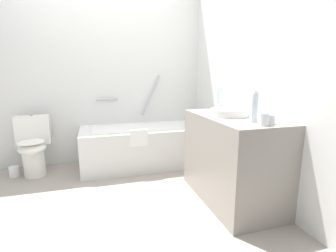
{
  "coord_description": "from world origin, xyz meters",
  "views": [
    {
      "loc": [
        -0.09,
        -2.32,
        1.23
      ],
      "look_at": [
        0.68,
        0.25,
        0.67
      ],
      "focal_mm": 26.85,
      "sensor_mm": 36.0,
      "label": 1
    }
  ],
  "objects_px": {
    "drinking_glass_1": "(222,108)",
    "toilet": "(33,145)",
    "bathtub": "(145,144)",
    "drinking_glass_0": "(271,119)",
    "sink_faucet": "(248,112)",
    "water_bottle_1": "(219,99)",
    "sink_basin": "(229,112)",
    "toilet_paper_roll": "(14,172)",
    "drinking_glass_2": "(264,119)",
    "water_bottle_0": "(253,108)",
    "water_bottle_2": "(254,107)"
  },
  "relations": [
    {
      "from": "sink_faucet",
      "to": "toilet_paper_roll",
      "type": "bearing_deg",
      "value": 153.61
    },
    {
      "from": "sink_faucet",
      "to": "drinking_glass_0",
      "type": "relative_size",
      "value": 2.02
    },
    {
      "from": "toilet",
      "to": "water_bottle_0",
      "type": "relative_size",
      "value": 3.29
    },
    {
      "from": "sink_basin",
      "to": "drinking_glass_1",
      "type": "height_order",
      "value": "drinking_glass_1"
    },
    {
      "from": "toilet",
      "to": "drinking_glass_1",
      "type": "bearing_deg",
      "value": 59.5
    },
    {
      "from": "drinking_glass_0",
      "to": "toilet_paper_roll",
      "type": "distance_m",
      "value": 2.95
    },
    {
      "from": "bathtub",
      "to": "water_bottle_1",
      "type": "distance_m",
      "value": 1.26
    },
    {
      "from": "bathtub",
      "to": "toilet",
      "type": "distance_m",
      "value": 1.39
    },
    {
      "from": "drinking_glass_1",
      "to": "toilet",
      "type": "bearing_deg",
      "value": 153.8
    },
    {
      "from": "bathtub",
      "to": "toilet",
      "type": "xyz_separation_m",
      "value": [
        -1.38,
        0.05,
        0.09
      ]
    },
    {
      "from": "sink_faucet",
      "to": "water_bottle_1",
      "type": "bearing_deg",
      "value": 114.77
    },
    {
      "from": "sink_faucet",
      "to": "drinking_glass_2",
      "type": "bearing_deg",
      "value": -111.47
    },
    {
      "from": "water_bottle_0",
      "to": "water_bottle_2",
      "type": "distance_m",
      "value": 0.13
    },
    {
      "from": "bathtub",
      "to": "sink_basin",
      "type": "height_order",
      "value": "bathtub"
    },
    {
      "from": "drinking_glass_0",
      "to": "bathtub",
      "type": "bearing_deg",
      "value": 112.87
    },
    {
      "from": "water_bottle_0",
      "to": "water_bottle_2",
      "type": "bearing_deg",
      "value": -121.92
    },
    {
      "from": "sink_basin",
      "to": "drinking_glass_0",
      "type": "height_order",
      "value": "drinking_glass_0"
    },
    {
      "from": "water_bottle_1",
      "to": "drinking_glass_1",
      "type": "xyz_separation_m",
      "value": [
        -0.01,
        -0.1,
        -0.08
      ]
    },
    {
      "from": "bathtub",
      "to": "water_bottle_0",
      "type": "xyz_separation_m",
      "value": [
        0.68,
        -1.41,
        0.66
      ]
    },
    {
      "from": "sink_faucet",
      "to": "water_bottle_0",
      "type": "relative_size",
      "value": 0.69
    },
    {
      "from": "sink_basin",
      "to": "drinking_glass_2",
      "type": "bearing_deg",
      "value": -88.09
    },
    {
      "from": "drinking_glass_0",
      "to": "drinking_glass_1",
      "type": "relative_size",
      "value": 0.96
    },
    {
      "from": "water_bottle_1",
      "to": "toilet_paper_roll",
      "type": "relative_size",
      "value": 2.08
    },
    {
      "from": "bathtub",
      "to": "sink_faucet",
      "type": "xyz_separation_m",
      "value": [
        0.8,
        -1.17,
        0.58
      ]
    },
    {
      "from": "toilet",
      "to": "water_bottle_2",
      "type": "xyz_separation_m",
      "value": [
        1.99,
        -1.57,
        0.59
      ]
    },
    {
      "from": "sink_basin",
      "to": "drinking_glass_1",
      "type": "relative_size",
      "value": 4.56
    },
    {
      "from": "water_bottle_2",
      "to": "drinking_glass_2",
      "type": "distance_m",
      "value": 0.16
    },
    {
      "from": "toilet",
      "to": "water_bottle_0",
      "type": "xyz_separation_m",
      "value": [
        2.06,
        -1.46,
        0.57
      ]
    },
    {
      "from": "bathtub",
      "to": "drinking_glass_2",
      "type": "bearing_deg",
      "value": -70.01
    },
    {
      "from": "toilet",
      "to": "sink_faucet",
      "type": "height_order",
      "value": "sink_faucet"
    },
    {
      "from": "drinking_glass_0",
      "to": "drinking_glass_1",
      "type": "distance_m",
      "value": 0.69
    },
    {
      "from": "water_bottle_0",
      "to": "drinking_glass_1",
      "type": "bearing_deg",
      "value": 95.6
    },
    {
      "from": "water_bottle_1",
      "to": "drinking_glass_0",
      "type": "distance_m",
      "value": 0.79
    },
    {
      "from": "bathtub",
      "to": "drinking_glass_0",
      "type": "distance_m",
      "value": 1.86
    },
    {
      "from": "water_bottle_1",
      "to": "drinking_glass_2",
      "type": "bearing_deg",
      "value": -92.78
    },
    {
      "from": "sink_faucet",
      "to": "water_bottle_1",
      "type": "distance_m",
      "value": 0.38
    },
    {
      "from": "bathtub",
      "to": "toilet_paper_roll",
      "type": "bearing_deg",
      "value": 179.04
    },
    {
      "from": "bathtub",
      "to": "toilet",
      "type": "relative_size",
      "value": 2.31
    },
    {
      "from": "water_bottle_2",
      "to": "drinking_glass_2",
      "type": "relative_size",
      "value": 2.72
    },
    {
      "from": "bathtub",
      "to": "water_bottle_1",
      "type": "relative_size",
      "value": 6.45
    },
    {
      "from": "toilet",
      "to": "water_bottle_2",
      "type": "relative_size",
      "value": 2.81
    },
    {
      "from": "water_bottle_0",
      "to": "toilet_paper_roll",
      "type": "distance_m",
      "value": 2.85
    },
    {
      "from": "drinking_glass_0",
      "to": "toilet_paper_roll",
      "type": "relative_size",
      "value": 0.6
    },
    {
      "from": "drinking_glass_2",
      "to": "water_bottle_0",
      "type": "bearing_deg",
      "value": 73.33
    },
    {
      "from": "bathtub",
      "to": "water_bottle_0",
      "type": "bearing_deg",
      "value": -64.28
    },
    {
      "from": "bathtub",
      "to": "drinking_glass_2",
      "type": "distance_m",
      "value": 1.87
    },
    {
      "from": "toilet",
      "to": "drinking_glass_2",
      "type": "xyz_separation_m",
      "value": [
        1.99,
        -1.71,
        0.51
      ]
    },
    {
      "from": "sink_basin",
      "to": "water_bottle_0",
      "type": "distance_m",
      "value": 0.26
    },
    {
      "from": "drinking_glass_0",
      "to": "water_bottle_0",
      "type": "bearing_deg",
      "value": 92.2
    },
    {
      "from": "sink_faucet",
      "to": "water_bottle_0",
      "type": "xyz_separation_m",
      "value": [
        -0.12,
        -0.24,
        0.08
      ]
    }
  ]
}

